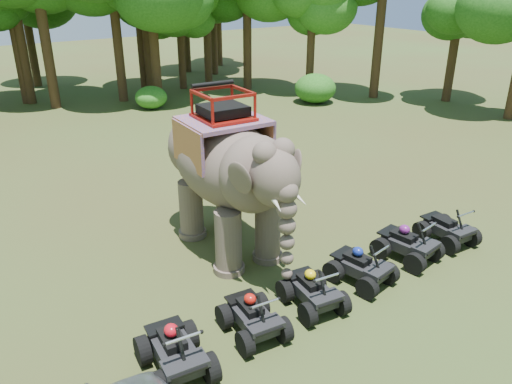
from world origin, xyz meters
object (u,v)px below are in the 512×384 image
Objects in this scene: atv_4 at (408,239)px; atv_5 at (448,224)px; atv_3 at (362,262)px; elephant at (227,172)px; atv_1 at (253,312)px; atv_0 at (175,346)px; atv_2 at (313,286)px.

atv_5 is (1.73, -0.05, -0.02)m from atv_4.
atv_4 is at bearing -6.98° from atv_3.
atv_5 is (3.63, 0.02, -0.00)m from atv_3.
elephant is 3.52× the size of atv_1.
atv_0 reaches higher than atv_1.
atv_0 is 1.03× the size of atv_4.
atv_3 is 1.90m from atv_4.
atv_5 is at bearing -9.64° from atv_4.
atv_2 is at bearing 174.56° from atv_4.
atv_1 and atv_2 have the same top height.
atv_2 is (3.63, 0.04, -0.05)m from atv_0.
elephant is at bearing 107.94° from atv_3.
elephant is 3.34× the size of atv_4.
atv_1 is 3.43m from atv_3.
atv_2 is at bearing 7.20° from atv_0.
atv_0 reaches higher than atv_3.
atv_0 is (-3.54, -3.65, -1.70)m from elephant.
elephant is 3.48× the size of atv_5.
atv_1 is (1.92, 0.05, -0.05)m from atv_0.
atv_5 is at bearing 7.27° from atv_1.
atv_0 reaches higher than atv_4.
atv_3 is 0.96× the size of atv_4.
atv_4 is (3.62, 0.16, 0.03)m from atv_2.
atv_4 is at bearing 8.19° from atv_0.
atv_0 is at bearing -171.83° from atv_1.
atv_4 reaches higher than atv_2.
atv_2 is 3.62m from atv_4.
atv_3 is at bearing -175.48° from atv_5.
atv_3 is 3.63m from atv_5.
atv_0 is at bearing 172.08° from atv_3.
atv_2 is (1.71, -0.02, -0.00)m from atv_1.
elephant is 3.24× the size of atv_0.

